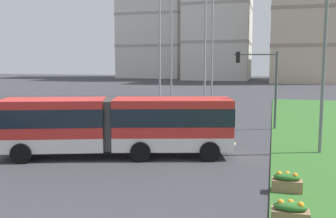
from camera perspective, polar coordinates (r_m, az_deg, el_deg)
name	(u,v)px	position (r m, az deg, el deg)	size (l,w,h in m)	color
articulated_bus	(117,125)	(20.19, -7.44, -2.31)	(11.97, 5.97, 3.00)	red
flower_planter_1	(290,213)	(12.46, 17.50, -14.32)	(1.10, 0.56, 0.74)	#937051
flower_planter_2	(287,182)	(15.38, 17.05, -10.21)	(1.10, 0.56, 0.74)	#937051
traffic_light_far_right	(262,76)	(28.89, 13.61, 4.69)	(3.11, 0.28, 5.60)	#474C51
streetlight_median	(324,59)	(21.82, 21.93, 6.80)	(0.70, 0.28, 9.14)	slate
apartment_tower_west	(154,2)	(124.16, -2.09, 15.46)	(19.33, 17.43, 46.53)	silver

